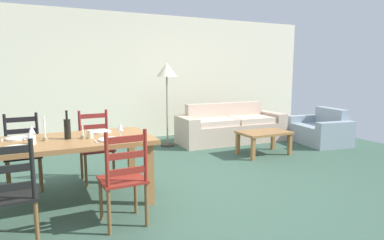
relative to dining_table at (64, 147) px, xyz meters
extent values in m
cube|color=#395746|center=(1.39, -0.01, -0.67)|extent=(9.60, 9.60, 0.02)
cube|color=beige|center=(1.39, 3.29, 0.69)|extent=(9.60, 0.16, 2.70)
cube|color=#9C6A3A|center=(0.00, 0.00, 0.06)|extent=(1.90, 0.96, 0.05)
cube|color=#9C6A3A|center=(0.85, -0.38, -0.31)|extent=(0.08, 0.08, 0.70)
cube|color=#9C6A3A|center=(0.85, 0.38, -0.31)|extent=(0.08, 0.08, 0.70)
cube|color=black|center=(-0.49, -0.73, -0.22)|extent=(0.42, 0.40, 0.03)
cylinder|color=brown|center=(-0.31, -0.56, -0.45)|extent=(0.04, 0.04, 0.43)
cylinder|color=brown|center=(-0.31, -0.90, -0.45)|extent=(0.04, 0.04, 0.43)
cylinder|color=black|center=(-0.31, -0.90, 0.05)|extent=(0.04, 0.04, 0.50)
cube|color=black|center=(-0.49, -0.90, -0.08)|extent=(0.38, 0.03, 0.06)
cube|color=black|center=(-0.49, -0.90, 0.07)|extent=(0.38, 0.03, 0.06)
cube|color=black|center=(-0.49, -0.90, 0.22)|extent=(0.38, 0.03, 0.06)
cube|color=maroon|center=(0.46, -0.72, -0.22)|extent=(0.43, 0.41, 0.03)
cylinder|color=brown|center=(0.28, -0.55, -0.45)|extent=(0.04, 0.04, 0.43)
cylinder|color=brown|center=(0.64, -0.54, -0.45)|extent=(0.04, 0.04, 0.43)
cylinder|color=brown|center=(0.29, -0.89, -0.45)|extent=(0.04, 0.04, 0.43)
cylinder|color=brown|center=(0.65, -0.88, -0.45)|extent=(0.04, 0.04, 0.43)
cylinder|color=maroon|center=(0.29, -0.89, 0.05)|extent=(0.04, 0.04, 0.50)
cylinder|color=maroon|center=(0.65, -0.88, 0.05)|extent=(0.04, 0.04, 0.50)
cube|color=maroon|center=(0.47, -0.89, -0.08)|extent=(0.38, 0.03, 0.06)
cube|color=maroon|center=(0.47, -0.89, 0.07)|extent=(0.38, 0.03, 0.06)
cube|color=maroon|center=(0.47, -0.89, 0.22)|extent=(0.38, 0.03, 0.06)
cube|color=black|center=(-0.42, 0.72, -0.22)|extent=(0.43, 0.41, 0.03)
cylinder|color=brown|center=(-0.24, 0.56, -0.45)|extent=(0.04, 0.04, 0.43)
cylinder|color=brown|center=(-0.60, 0.55, -0.45)|extent=(0.04, 0.04, 0.43)
cylinder|color=brown|center=(-0.25, 0.89, -0.45)|extent=(0.04, 0.04, 0.43)
cylinder|color=brown|center=(-0.61, 0.89, -0.45)|extent=(0.04, 0.04, 0.43)
cylinder|color=black|center=(-0.25, 0.89, 0.05)|extent=(0.04, 0.04, 0.50)
cylinder|color=black|center=(-0.61, 0.89, 0.05)|extent=(0.04, 0.04, 0.50)
cube|color=black|center=(-0.43, 0.89, -0.08)|extent=(0.38, 0.03, 0.06)
cube|color=black|center=(-0.43, 0.89, 0.07)|extent=(0.38, 0.03, 0.06)
cube|color=black|center=(-0.43, 0.89, 0.22)|extent=(0.38, 0.03, 0.06)
cube|color=maroon|center=(0.46, 0.66, -0.22)|extent=(0.43, 0.41, 0.03)
cylinder|color=brown|center=(0.64, 0.50, -0.45)|extent=(0.04, 0.04, 0.43)
cylinder|color=brown|center=(0.28, 0.49, -0.45)|extent=(0.04, 0.04, 0.43)
cylinder|color=brown|center=(0.64, 0.84, -0.45)|extent=(0.04, 0.04, 0.43)
cylinder|color=brown|center=(0.28, 0.83, -0.45)|extent=(0.04, 0.04, 0.43)
cylinder|color=maroon|center=(0.64, 0.84, 0.05)|extent=(0.04, 0.04, 0.50)
cylinder|color=maroon|center=(0.28, 0.83, 0.05)|extent=(0.04, 0.04, 0.50)
cube|color=maroon|center=(0.46, 0.83, -0.08)|extent=(0.38, 0.03, 0.06)
cube|color=maroon|center=(0.46, 0.83, 0.07)|extent=(0.38, 0.03, 0.06)
cube|color=maroon|center=(0.46, 0.83, 0.22)|extent=(0.38, 0.03, 0.06)
cylinder|color=white|center=(-0.45, -0.25, 0.10)|extent=(0.24, 0.24, 0.02)
cylinder|color=white|center=(0.45, -0.25, 0.10)|extent=(0.24, 0.24, 0.02)
cube|color=silver|center=(0.30, -0.25, 0.09)|extent=(0.02, 0.17, 0.01)
cylinder|color=white|center=(-0.45, 0.25, 0.10)|extent=(0.24, 0.24, 0.02)
cube|color=silver|center=(-0.60, 0.25, 0.09)|extent=(0.02, 0.17, 0.01)
cylinder|color=white|center=(0.45, 0.25, 0.10)|extent=(0.24, 0.24, 0.02)
cube|color=silver|center=(0.30, 0.25, 0.09)|extent=(0.03, 0.17, 0.01)
cylinder|color=black|center=(0.05, 0.02, 0.20)|extent=(0.07, 0.07, 0.22)
cylinder|color=black|center=(0.05, 0.02, 0.35)|extent=(0.02, 0.02, 0.08)
cylinder|color=black|center=(0.05, 0.02, 0.39)|extent=(0.03, 0.03, 0.02)
cylinder|color=white|center=(-0.32, -0.13, 0.09)|extent=(0.06, 0.06, 0.01)
cylinder|color=white|center=(-0.32, -0.13, 0.13)|extent=(0.01, 0.01, 0.07)
cone|color=white|center=(-0.32, -0.13, 0.21)|extent=(0.06, 0.06, 0.08)
cylinder|color=white|center=(0.59, -0.14, 0.09)|extent=(0.06, 0.06, 0.01)
cylinder|color=white|center=(0.59, -0.14, 0.13)|extent=(0.01, 0.01, 0.07)
cone|color=white|center=(0.59, -0.14, 0.21)|extent=(0.06, 0.06, 0.08)
cylinder|color=white|center=(-0.31, 0.15, 0.09)|extent=(0.06, 0.06, 0.01)
cylinder|color=white|center=(-0.31, 0.15, 0.13)|extent=(0.01, 0.01, 0.07)
cone|color=white|center=(-0.31, 0.15, 0.21)|extent=(0.06, 0.06, 0.08)
cylinder|color=beige|center=(0.28, -0.04, 0.13)|extent=(0.07, 0.07, 0.09)
cylinder|color=beige|center=(-0.30, -0.08, 0.13)|extent=(0.07, 0.07, 0.09)
cylinder|color=#998C66|center=(-0.18, 0.02, 0.11)|extent=(0.05, 0.05, 0.04)
cylinder|color=white|center=(-0.18, 0.02, 0.24)|extent=(0.02, 0.02, 0.23)
cylinder|color=#998C66|center=(0.20, -0.04, 0.11)|extent=(0.05, 0.05, 0.04)
cylinder|color=white|center=(0.20, -0.04, 0.18)|extent=(0.02, 0.02, 0.11)
cube|color=beige|center=(3.46, 2.00, -0.46)|extent=(1.83, 0.88, 0.40)
cube|color=beige|center=(3.47, 2.30, -0.26)|extent=(1.81, 0.28, 0.80)
cube|color=beige|center=(4.48, 1.96, -0.37)|extent=(0.27, 0.81, 0.58)
cube|color=beige|center=(2.44, 2.05, -0.37)|extent=(0.27, 0.81, 0.58)
cube|color=beige|center=(3.90, 1.93, -0.20)|extent=(0.89, 0.68, 0.12)
cube|color=beige|center=(3.01, 1.97, -0.20)|extent=(0.89, 0.68, 0.12)
cube|color=#9C6A3A|center=(3.40, 0.85, -0.26)|extent=(0.90, 0.56, 0.04)
cube|color=#9C6A3A|center=(3.00, 0.62, -0.47)|extent=(0.06, 0.06, 0.38)
cube|color=#9C6A3A|center=(3.80, 0.62, -0.47)|extent=(0.06, 0.06, 0.38)
cube|color=#9C6A3A|center=(3.00, 1.08, -0.47)|extent=(0.06, 0.06, 0.38)
cube|color=#9C6A3A|center=(3.80, 1.08, -0.47)|extent=(0.06, 0.06, 0.38)
cube|color=#94A3AE|center=(5.01, 1.10, -0.47)|extent=(0.92, 0.92, 0.38)
cube|color=#94A3AE|center=(5.30, 1.05, -0.30)|extent=(0.32, 0.82, 0.72)
cube|color=#94A3AE|center=(4.93, 0.62, -0.40)|extent=(0.82, 0.30, 0.52)
cube|color=#94A3AE|center=(5.08, 1.59, -0.40)|extent=(0.82, 0.30, 0.52)
cylinder|color=#332D28|center=(2.11, 2.25, -0.65)|extent=(0.28, 0.28, 0.03)
cylinder|color=gray|center=(2.11, 2.25, 0.04)|extent=(0.03, 0.03, 1.35)
cone|color=beige|center=(2.11, 2.25, 0.85)|extent=(0.40, 0.40, 0.26)
camera|label=1|loc=(-0.27, -3.78, 0.84)|focal=30.82mm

